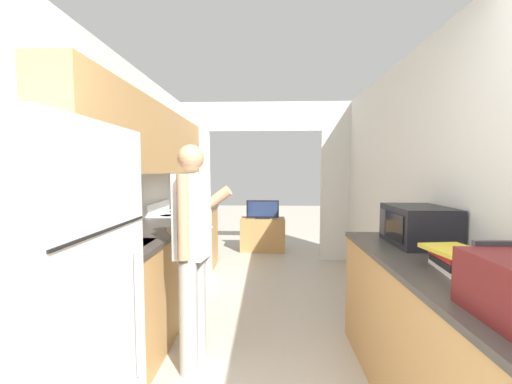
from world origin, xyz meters
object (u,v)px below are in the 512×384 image
at_px(microwave, 418,225).
at_px(knife, 191,207).
at_px(person, 192,250).
at_px(range_oven, 182,249).
at_px(book_stack, 458,260).
at_px(television, 263,210).
at_px(tv_cabinet, 263,234).
at_px(refrigerator, 33,310).

height_order(microwave, knife, microwave).
bearing_deg(person, range_oven, 26.86).
bearing_deg(book_stack, knife, 127.13).
height_order(person, knife, person).
height_order(microwave, book_stack, microwave).
bearing_deg(microwave, range_oven, 144.52).
xyz_separation_m(person, television, (0.45, 3.31, -0.13)).
xyz_separation_m(tv_cabinet, television, (0.00, -0.04, 0.45)).
bearing_deg(refrigerator, television, 77.34).
bearing_deg(person, television, 0.90).
xyz_separation_m(refrigerator, microwave, (2.11, 0.97, 0.22)).
xyz_separation_m(range_oven, television, (0.98, 1.69, 0.28)).
bearing_deg(range_oven, microwave, -35.48).
relative_size(tv_cabinet, television, 1.37).
relative_size(microwave, book_stack, 1.52).
distance_m(range_oven, tv_cabinet, 2.00).
xyz_separation_m(refrigerator, television, (0.94, 4.20, -0.08)).
bearing_deg(refrigerator, knife, 91.27).
distance_m(refrigerator, person, 1.02).
bearing_deg(person, microwave, -78.59).
bearing_deg(microwave, television, 109.95).
relative_size(book_stack, television, 0.58).
bearing_deg(refrigerator, range_oven, 90.85).
bearing_deg(range_oven, book_stack, -45.89).
relative_size(refrigerator, tv_cabinet, 2.09).
distance_m(range_oven, knife, 0.79).
relative_size(book_stack, knife, 1.00).
relative_size(refrigerator, person, 1.01).
bearing_deg(knife, tv_cabinet, 72.82).
distance_m(range_oven, television, 1.98).
height_order(microwave, television, microwave).
bearing_deg(television, knife, -133.94).
height_order(range_oven, person, person).
bearing_deg(person, refrigerator, 159.57).
bearing_deg(book_stack, refrigerator, -170.04).
relative_size(range_oven, person, 0.64).
distance_m(person, tv_cabinet, 3.43).
distance_m(tv_cabinet, television, 0.45).
height_order(book_stack, knife, book_stack).
height_order(book_stack, television, book_stack).
relative_size(microwave, television, 0.88).
height_order(tv_cabinet, television, television).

